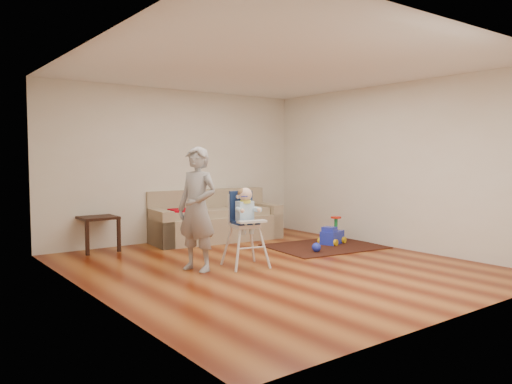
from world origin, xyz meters
TOP-DOWN VIEW (x-y plane):
  - ground at (0.00, 0.00)m, footprint 5.50×5.50m
  - room_envelope at (0.00, 0.53)m, footprint 5.04×5.52m
  - sofa at (0.50, 2.30)m, footprint 2.42×1.20m
  - side_table at (-1.56, 2.53)m, footprint 0.56×0.56m
  - area_rug at (1.61, 0.63)m, footprint 1.93×1.54m
  - ride_on_toy at (1.87, 0.72)m, footprint 0.49×0.41m
  - toy_ball at (1.14, 0.33)m, footprint 0.15×0.15m
  - high_chair at (-0.34, 0.20)m, footprint 0.59×0.59m
  - adult at (-0.97, 0.39)m, footprint 0.58×0.70m

SIDE VIEW (x-z plane):
  - ground at x=0.00m, z-range 0.00..0.00m
  - area_rug at x=1.61m, z-range 0.00..0.01m
  - toy_ball at x=1.14m, z-range 0.01..0.16m
  - ride_on_toy at x=1.87m, z-range 0.01..0.47m
  - side_table at x=-1.56m, z-range 0.00..0.56m
  - sofa at x=0.50m, z-range 0.00..0.90m
  - high_chair at x=-0.34m, z-range -0.02..1.07m
  - adult at x=-0.97m, z-range 0.00..1.63m
  - room_envelope at x=0.00m, z-range 0.52..3.24m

